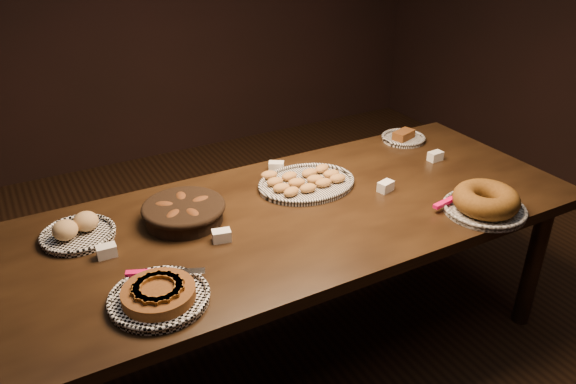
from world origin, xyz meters
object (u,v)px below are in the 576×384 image
apple_tart_plate (159,295)px  madeleine_platter (306,182)px  buffet_table (299,226)px  bundt_cake_plate (485,202)px

apple_tart_plate → madeleine_platter: 0.95m
madeleine_platter → buffet_table: bearing=-132.6°
apple_tart_plate → madeleine_platter: bearing=36.9°
buffet_table → apple_tart_plate: size_ratio=6.88×
apple_tart_plate → bundt_cake_plate: size_ratio=0.96×
buffet_table → madeleine_platter: bearing=52.7°
bundt_cake_plate → madeleine_platter: bearing=113.4°
apple_tart_plate → bundt_cake_plate: (1.35, -0.09, 0.02)m
madeleine_platter → apple_tart_plate: bearing=-155.8°
bundt_cake_plate → apple_tart_plate: bearing=156.3°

